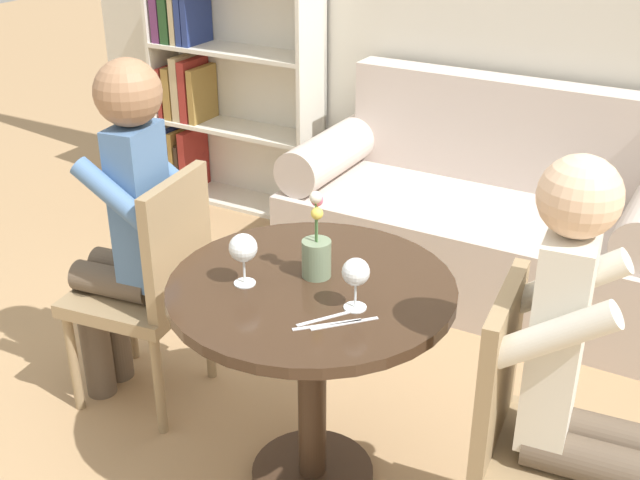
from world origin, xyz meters
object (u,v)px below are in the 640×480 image
object	(u,v)px
person_right	(582,390)
couch	(478,221)
wine_glass_right	(356,274)
flower_vase	(317,251)
bookshelf_left	(219,84)
chair_left	(153,282)
wine_glass_left	(243,249)
chair_right	(537,436)
person_left	(125,226)

from	to	relation	value
person_right	couch	bearing A→B (deg)	20.89
wine_glass_right	flower_vase	xyz separation A→B (m)	(-0.18, 0.11, -0.02)
bookshelf_left	chair_left	bearing A→B (deg)	-61.07
couch	wine_glass_left	distance (m)	1.72
bookshelf_left	person_right	distance (m)	3.05
wine_glass_left	person_right	bearing A→B (deg)	3.90
bookshelf_left	chair_right	size ratio (longest dim) A/B	1.48
person_right	flower_vase	xyz separation A→B (m)	(-0.80, 0.08, 0.15)
chair_right	wine_glass_left	xyz separation A→B (m)	(-0.87, -0.05, 0.35)
couch	bookshelf_left	distance (m)	1.71
flower_vase	chair_left	bearing A→B (deg)	175.95
bookshelf_left	wine_glass_right	bearing A→B (deg)	-45.66
chair_right	person_left	xyz separation A→B (m)	(-1.49, 0.13, 0.21)
wine_glass_left	wine_glass_right	xyz separation A→B (m)	(0.34, 0.04, -0.00)
person_right	chair_left	bearing A→B (deg)	79.10
person_left	wine_glass_left	size ratio (longest dim) A/B	8.11
person_left	wine_glass_left	world-z (taller)	person_left
person_left	bookshelf_left	bearing A→B (deg)	-161.12
chair_left	person_right	distance (m)	1.51
bookshelf_left	chair_left	distance (m)	1.96
person_right	bookshelf_left	bearing A→B (deg)	47.08
chair_right	bookshelf_left	bearing A→B (deg)	45.82
wine_glass_right	flower_vase	bearing A→B (deg)	149.61
couch	chair_right	size ratio (longest dim) A/B	1.90
chair_right	couch	bearing A→B (deg)	18.05
couch	wine_glass_left	size ratio (longest dim) A/B	10.79
couch	person_right	distance (m)	1.79
bookshelf_left	flower_vase	distance (m)	2.40
couch	person_left	xyz separation A→B (m)	(-0.79, -1.45, 0.39)
chair_left	person_left	size ratio (longest dim) A/B	0.70
chair_right	flower_vase	world-z (taller)	flower_vase
couch	flower_vase	size ratio (longest dim) A/B	6.32
couch	wine_glass_left	world-z (taller)	couch
person_right	wine_glass_left	xyz separation A→B (m)	(-0.96, -0.07, 0.18)
wine_glass_left	wine_glass_right	world-z (taller)	wine_glass_left
chair_left	wine_glass_left	distance (m)	0.67
couch	person_left	bearing A→B (deg)	-118.43
bookshelf_left	flower_vase	xyz separation A→B (m)	(1.64, -1.76, 0.14)
bookshelf_left	person_right	bearing A→B (deg)	-36.93
couch	chair_right	distance (m)	1.74
person_left	person_right	bearing A→B (deg)	78.41
chair_right	person_right	distance (m)	0.19
flower_vase	wine_glass_right	bearing A→B (deg)	-30.39
couch	chair_left	distance (m)	1.61
bookshelf_left	person_right	size ratio (longest dim) A/B	1.05
chair_left	wine_glass_left	world-z (taller)	chair_left
flower_vase	wine_glass_left	bearing A→B (deg)	-137.36
wine_glass_left	flower_vase	world-z (taller)	flower_vase
couch	chair_right	xyz separation A→B (m)	(0.70, -1.58, 0.18)
bookshelf_left	couch	bearing A→B (deg)	-9.34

